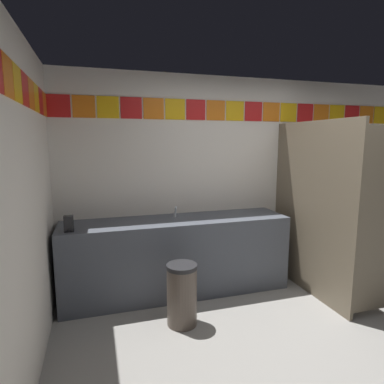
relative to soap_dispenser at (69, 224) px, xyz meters
The scene contains 9 objects.
ground_plane 2.61m from the soap_dispenser, 30.71° to the right, with size 10.06×10.06×0.00m, color gray.
wall_back 2.18m from the soap_dispenser, 14.12° to the left, with size 4.57×0.09×2.53m.
wall_side 1.30m from the soap_dispenser, 100.74° to the right, with size 0.09×3.46×2.53m.
vanity_counter 1.26m from the soap_dispenser, ahead, with size 2.57×0.61×0.87m.
faucet_center 1.17m from the soap_dispenser, 13.49° to the left, with size 0.04×0.10×0.14m.
soap_dispenser is the anchor object (origin of this frame).
stall_divider 2.82m from the soap_dispenser, ahead, with size 0.92×1.42×1.97m.
toilet 3.18m from the soap_dispenser, ahead, with size 0.39×0.49×0.74m.
trash_bin 1.30m from the soap_dispenser, 26.00° to the right, with size 0.29×0.29×0.60m.
Camera 1 is at (-1.82, -2.05, 1.75)m, focal length 30.22 mm.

